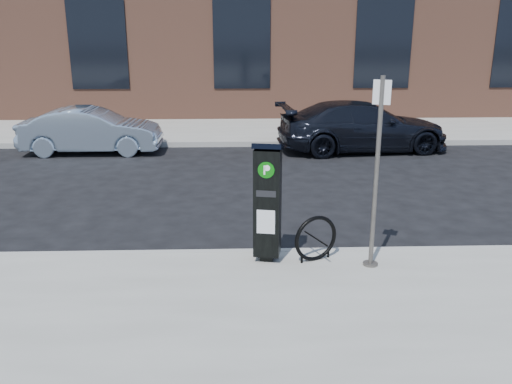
{
  "coord_description": "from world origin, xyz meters",
  "views": [
    {
      "loc": [
        -0.15,
        -7.65,
        3.46
      ],
      "look_at": [
        0.12,
        0.5,
        0.92
      ],
      "focal_mm": 38.0,
      "sensor_mm": 36.0,
      "label": 1
    }
  ],
  "objects_px": {
    "parking_kiosk": "(268,201)",
    "bike_rack": "(316,239)",
    "car_dark": "(363,126)",
    "car_silver": "(91,131)",
    "sign_pole": "(376,176)"
  },
  "relations": [
    {
      "from": "parking_kiosk",
      "to": "sign_pole",
      "type": "distance_m",
      "value": 1.55
    },
    {
      "from": "bike_rack",
      "to": "car_silver",
      "type": "relative_size",
      "value": 0.18
    },
    {
      "from": "car_silver",
      "to": "car_dark",
      "type": "distance_m",
      "value": 7.61
    },
    {
      "from": "sign_pole",
      "to": "car_dark",
      "type": "xyz_separation_m",
      "value": [
        1.64,
        7.99,
        -0.78
      ]
    },
    {
      "from": "sign_pole",
      "to": "car_silver",
      "type": "relative_size",
      "value": 0.7
    },
    {
      "from": "parking_kiosk",
      "to": "bike_rack",
      "type": "xyz_separation_m",
      "value": [
        0.7,
        -0.05,
        -0.57
      ]
    },
    {
      "from": "bike_rack",
      "to": "car_dark",
      "type": "xyz_separation_m",
      "value": [
        2.41,
        7.8,
        0.21
      ]
    },
    {
      "from": "parking_kiosk",
      "to": "bike_rack",
      "type": "height_order",
      "value": "parking_kiosk"
    },
    {
      "from": "parking_kiosk",
      "to": "sign_pole",
      "type": "xyz_separation_m",
      "value": [
        1.47,
        -0.24,
        0.42
      ]
    },
    {
      "from": "bike_rack",
      "to": "car_dark",
      "type": "distance_m",
      "value": 8.17
    },
    {
      "from": "parking_kiosk",
      "to": "car_silver",
      "type": "height_order",
      "value": "parking_kiosk"
    },
    {
      "from": "bike_rack",
      "to": "parking_kiosk",
      "type": "bearing_deg",
      "value": 152.39
    },
    {
      "from": "bike_rack",
      "to": "car_dark",
      "type": "height_order",
      "value": "car_dark"
    },
    {
      "from": "bike_rack",
      "to": "car_dark",
      "type": "bearing_deg",
      "value": 49.19
    },
    {
      "from": "bike_rack",
      "to": "car_silver",
      "type": "height_order",
      "value": "car_silver"
    }
  ]
}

